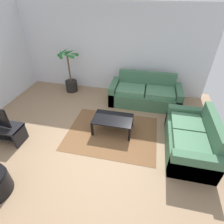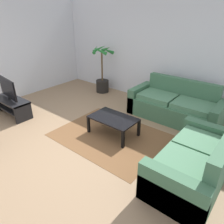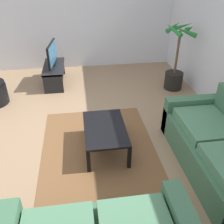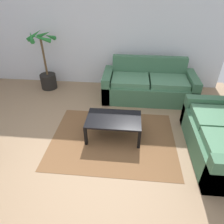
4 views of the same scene
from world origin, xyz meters
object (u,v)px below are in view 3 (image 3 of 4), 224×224
couch_main (224,153)px  tv (52,54)px  tv_stand (54,72)px  potted_palm (175,68)px  coffee_table (105,130)px

couch_main → tv: (-3.18, -2.35, 0.39)m
tv_stand → potted_palm: potted_palm is taller
couch_main → coffee_table: couch_main is taller
couch_main → coffee_table: (-0.68, -1.48, 0.04)m
tv → coffee_table: (2.50, 0.87, -0.36)m
tv_stand → tv: size_ratio=1.31×
tv → potted_palm: bearing=75.8°
couch_main → tv_stand: couch_main is taller
couch_main → coffee_table: bearing=-114.7°
couch_main → coffee_table: 1.63m
potted_palm → couch_main: bearing=-6.0°
coffee_table → tv_stand: bearing=-160.8°
couch_main → tv: tv is taller
coffee_table → potted_palm: potted_palm is taller
potted_palm → coffee_table: bearing=-43.5°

